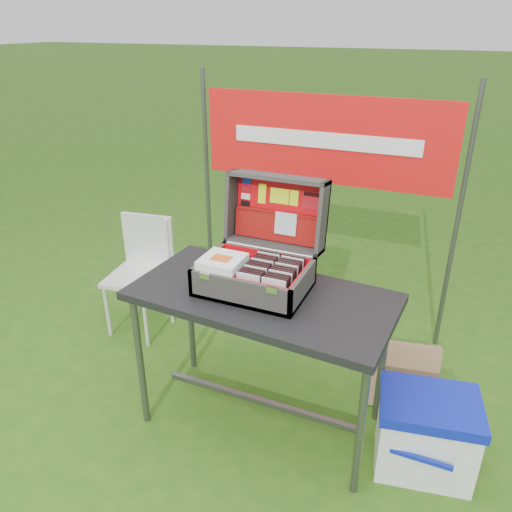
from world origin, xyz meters
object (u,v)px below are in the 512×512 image
at_px(table, 262,360).
at_px(chair, 137,279).
at_px(suitcase, 259,239).
at_px(cardboard_box, 404,376).
at_px(cooler, 425,433).

relative_size(table, chair, 1.58).
relative_size(suitcase, cardboard_box, 1.39).
bearing_deg(suitcase, cooler, -3.45).
relative_size(chair, cardboard_box, 2.11).
xyz_separation_m(suitcase, chair, (-1.07, 0.40, -0.63)).
bearing_deg(suitcase, table, -56.84).
bearing_deg(cooler, cardboard_box, 101.23).
distance_m(chair, cardboard_box, 1.81).
distance_m(suitcase, cardboard_box, 1.17).
relative_size(table, cardboard_box, 3.34).
distance_m(table, suitcase, 0.65).
xyz_separation_m(cooler, chair, (-1.95, 0.45, 0.20)).
height_order(table, chair, chair).
xyz_separation_m(table, cardboard_box, (0.68, 0.43, -0.21)).
distance_m(suitcase, cooler, 1.22).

